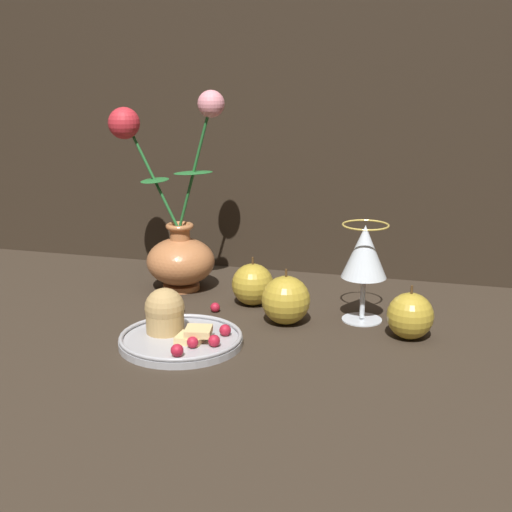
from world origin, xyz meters
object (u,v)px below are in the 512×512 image
(plate_with_pastries, at_px, (176,329))
(apple_at_table_edge, at_px, (253,284))
(apple_beside_vase, at_px, (410,316))
(apple_near_glass, at_px, (286,300))
(wine_glass, at_px, (364,255))
(vase, at_px, (177,237))

(plate_with_pastries, relative_size, apple_at_table_edge, 2.17)
(apple_beside_vase, bearing_deg, apple_near_glass, 176.53)
(apple_beside_vase, bearing_deg, apple_at_table_edge, 162.24)
(plate_with_pastries, bearing_deg, apple_near_glass, 41.70)
(wine_glass, bearing_deg, apple_beside_vase, -36.56)
(apple_beside_vase, distance_m, apple_at_table_edge, 0.27)
(vase, bearing_deg, apple_beside_vase, -17.41)
(vase, bearing_deg, wine_glass, -12.22)
(plate_with_pastries, height_order, apple_near_glass, apple_near_glass)
(vase, bearing_deg, apple_near_glass, -27.75)
(wine_glass, distance_m, apple_beside_vase, 0.12)
(apple_beside_vase, xyz_separation_m, apple_at_table_edge, (-0.26, 0.08, 0.00))
(plate_with_pastries, xyz_separation_m, apple_beside_vase, (0.32, 0.11, 0.01))
(vase, height_order, apple_beside_vase, vase)
(apple_near_glass, bearing_deg, apple_beside_vase, -3.47)
(plate_with_pastries, bearing_deg, wine_glass, 33.74)
(apple_at_table_edge, bearing_deg, vase, 163.21)
(wine_glass, bearing_deg, apple_at_table_edge, 171.63)
(apple_at_table_edge, bearing_deg, apple_beside_vase, -17.76)
(vase, xyz_separation_m, apple_at_table_edge, (0.15, -0.05, -0.06))
(wine_glass, xyz_separation_m, apple_at_table_edge, (-0.19, 0.03, -0.07))
(wine_glass, xyz_separation_m, apple_beside_vase, (0.08, -0.06, -0.07))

